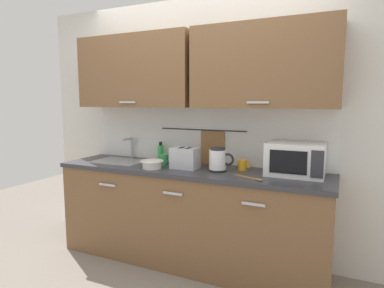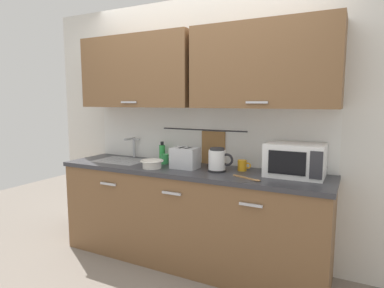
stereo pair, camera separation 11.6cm
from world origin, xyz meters
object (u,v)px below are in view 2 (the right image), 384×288
Objects in this scene: mug_by_kettle at (242,165)px; wooden_spoon at (250,179)px; mixing_bowl at (152,163)px; microwave at (295,160)px; mug_near_sink at (165,159)px; toaster at (185,158)px; dish_soap_bottle at (162,152)px; electric_kettle at (218,160)px.

wooden_spoon is at bearing -61.56° from mug_by_kettle.
mixing_bowl is at bearing -160.53° from mug_by_kettle.
microwave reaches higher than mug_near_sink.
toaster is 0.68m from wooden_spoon.
mixing_bowl is at bearing -88.57° from mug_near_sink.
mug_near_sink is 0.78m from mug_by_kettle.
microwave is 3.83× the size of mug_by_kettle.
dish_soap_bottle is 1.13m from wooden_spoon.
toaster is 0.97× the size of wooden_spoon.
microwave is at bearing 44.16° from wooden_spoon.
dish_soap_bottle is at bearing 108.49° from mixing_bowl.
electric_kettle is 1.06× the size of mixing_bowl.
dish_soap_bottle is 1.63× the size of mug_by_kettle.
toaster is at bearing -19.73° from mug_near_sink.
mug_by_kettle is at bearing 34.96° from electric_kettle.
mug_by_kettle is (-0.45, 0.00, -0.09)m from microwave.
wooden_spoon is (-0.29, -0.28, -0.13)m from microwave.
toaster is at bearing -164.76° from mug_by_kettle.
wooden_spoon is (0.93, -0.25, -0.04)m from mug_near_sink.
dish_soap_bottle reaches higher than mug_near_sink.
mug_by_kettle is at bearing 19.47° from mixing_bowl.
toaster is 0.52m from mug_by_kettle.
microwave is 1.80× the size of toaster.
mug_near_sink is (-0.59, 0.09, -0.05)m from electric_kettle.
dish_soap_bottle is (-1.35, 0.11, -0.05)m from microwave.
microwave reaches higher than mixing_bowl.
mug_near_sink is at bearing 171.30° from electric_kettle.
microwave is at bearing -4.60° from dish_soap_bottle.
microwave reaches higher than mug_by_kettle.
dish_soap_bottle is at bearing 148.61° from toaster.
microwave is 0.43m from wooden_spoon.
wooden_spoon is (0.66, -0.15, -0.09)m from toaster.
mug_near_sink is (0.12, -0.14, -0.04)m from dish_soap_bottle.
mug_by_kettle is (0.50, 0.14, -0.05)m from toaster.
mixing_bowl is at bearing -167.53° from microwave.
electric_kettle is 0.86× the size of wooden_spoon.
mug_near_sink is 0.30m from toaster.
toaster is at bearing -178.55° from electric_kettle.
mixing_bowl is (-1.22, -0.27, -0.09)m from microwave.
electric_kettle is at bearing 13.78° from mixing_bowl.
dish_soap_bottle is at bearing 161.88° from electric_kettle.
mug_by_kettle is at bearing 2.79° from mug_near_sink.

